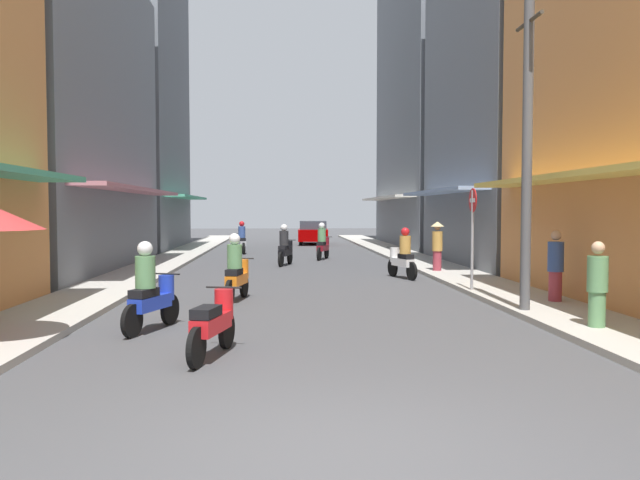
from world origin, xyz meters
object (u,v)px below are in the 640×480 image
object	(u,v)px
motorbike_maroon	(323,243)
motorbike_white	(402,256)
motorbike_red	(214,322)
motorbike_blue	(151,291)
pedestrian_midway	(597,288)
motorbike_black	(285,247)
pedestrian_far	(437,245)
motorbike_silver	(241,239)
street_sign_no_entry	(472,226)
utility_pole	(527,151)
motorbike_orange	(237,271)
parked_car	(313,232)
pedestrian_foreground	(556,268)

from	to	relation	value
motorbike_maroon	motorbike_white	xyz separation A→B (m)	(1.94, -7.47, 0.00)
motorbike_red	motorbike_blue	size ratio (longest dim) A/B	1.02
pedestrian_midway	motorbike_black	bearing A→B (deg)	111.04
motorbike_black	pedestrian_midway	distance (m)	14.41
pedestrian_midway	pedestrian_far	bearing A→B (deg)	91.25
motorbike_silver	motorbike_white	size ratio (longest dim) A/B	1.01
street_sign_no_entry	motorbike_maroon	bearing A→B (deg)	104.78
motorbike_silver	motorbike_blue	size ratio (longest dim) A/B	1.02
motorbike_blue	street_sign_no_entry	bearing A→B (deg)	31.32
motorbike_maroon	utility_pole	bearing A→B (deg)	-77.96
motorbike_white	motorbike_maroon	bearing A→B (deg)	104.56
motorbike_blue	pedestrian_midway	bearing A→B (deg)	-5.46
motorbike_orange	street_sign_no_entry	distance (m)	5.92
motorbike_maroon	motorbike_white	size ratio (longest dim) A/B	0.99
motorbike_orange	pedestrian_far	size ratio (longest dim) A/B	1.03
motorbike_black	parked_car	xyz separation A→B (m)	(1.86, 14.68, 0.04)
motorbike_red	pedestrian_foreground	xyz separation A→B (m)	(6.95, 4.25, 0.33)
motorbike_blue	parked_car	bearing A→B (deg)	81.08
motorbike_maroon	pedestrian_far	bearing A→B (deg)	-61.95
motorbike_white	utility_pole	distance (m)	7.40
motorbike_black	street_sign_no_entry	bearing A→B (deg)	-61.57
parked_car	pedestrian_midway	bearing A→B (deg)	-83.27
pedestrian_midway	pedestrian_far	distance (m)	9.94
utility_pole	pedestrian_far	bearing A→B (deg)	87.99
motorbike_maroon	motorbike_blue	bearing A→B (deg)	-104.73
motorbike_orange	parked_car	xyz separation A→B (m)	(3.06, 23.87, 0.04)
motorbike_red	parked_car	distance (m)	29.56
parked_car	utility_pole	world-z (taller)	utility_pole
motorbike_orange	motorbike_silver	bearing A→B (deg)	93.14
motorbike_red	motorbike_orange	world-z (taller)	motorbike_orange
motorbike_red	motorbike_blue	bearing A→B (deg)	122.79
parked_car	utility_pole	size ratio (longest dim) A/B	0.66
motorbike_black	motorbike_red	distance (m)	14.77
motorbike_white	motorbike_orange	world-z (taller)	same
motorbike_maroon	pedestrian_midway	bearing A→B (deg)	-77.62
motorbike_white	street_sign_no_entry	size ratio (longest dim) A/B	0.66
utility_pole	street_sign_no_entry	bearing A→B (deg)	91.83
utility_pole	motorbike_silver	bearing A→B (deg)	110.30
pedestrian_midway	street_sign_no_entry	xyz separation A→B (m)	(-0.60, 5.00, 0.93)
motorbike_silver	motorbike_white	xyz separation A→B (m)	(5.64, -11.41, 0.00)
motorbike_maroon	utility_pole	xyz separation A→B (m)	(3.06, -14.32, 2.57)
motorbike_blue	utility_pole	world-z (taller)	utility_pole
pedestrian_far	motorbike_maroon	bearing A→B (deg)	118.05
motorbike_maroon	motorbike_red	xyz separation A→B (m)	(-2.78, -17.47, -0.20)
motorbike_silver	parked_car	size ratio (longest dim) A/B	0.42
motorbike_silver	motorbike_blue	world-z (taller)	same
motorbike_maroon	motorbike_black	size ratio (longest dim) A/B	0.99
motorbike_black	utility_pole	distance (m)	12.75
motorbike_black	pedestrian_far	bearing A→B (deg)	-35.37
motorbike_orange	parked_car	world-z (taller)	motorbike_orange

